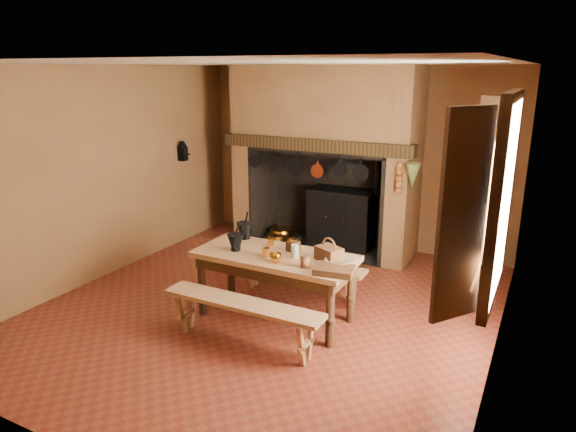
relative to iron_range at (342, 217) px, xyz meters
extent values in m
plane|color=brown|center=(0.04, -2.45, -0.48)|extent=(5.50, 5.50, 0.00)
plane|color=silver|center=(0.04, -2.45, 2.32)|extent=(5.50, 5.50, 0.00)
cube|color=brown|center=(0.04, 0.30, 0.92)|extent=(5.00, 0.02, 2.80)
cube|color=brown|center=(-2.46, -2.45, 0.92)|extent=(0.02, 5.50, 2.80)
cube|color=brown|center=(2.54, -2.45, 0.92)|extent=(0.02, 5.50, 2.80)
cube|color=brown|center=(0.04, -5.20, 0.92)|extent=(5.00, 0.02, 2.80)
cube|color=brown|center=(-1.51, -0.15, 0.92)|extent=(0.30, 0.90, 2.80)
cube|color=brown|center=(0.99, -0.15, 0.92)|extent=(0.30, 0.90, 2.80)
cube|color=brown|center=(-0.26, -0.15, 1.72)|extent=(2.20, 0.90, 1.20)
cube|color=black|center=(-0.26, -0.55, 1.21)|extent=(2.95, 0.22, 0.18)
cube|color=black|center=(-0.26, 0.27, 0.32)|extent=(2.20, 0.06, 1.60)
cube|color=black|center=(-0.26, -0.15, -0.47)|extent=(2.20, 0.90, 0.02)
cube|color=black|center=(-0.01, 0.00, -0.03)|extent=(1.00, 0.50, 0.90)
cube|color=black|center=(-0.01, -0.02, 0.44)|extent=(1.04, 0.54, 0.04)
cube|color=black|center=(-0.01, -0.26, 0.07)|extent=(0.35, 0.02, 0.45)
cylinder|color=black|center=(0.54, 0.00, 0.77)|extent=(0.10, 0.10, 0.70)
cylinder|color=gold|center=(-0.16, -0.28, 0.07)|extent=(0.03, 0.03, 0.03)
cylinder|color=gold|center=(0.14, -0.28, 0.07)|extent=(0.03, 0.03, 0.03)
cylinder|color=gold|center=(-1.01, -0.15, -0.38)|extent=(0.40, 0.40, 0.20)
cylinder|color=gold|center=(-0.96, -0.40, -0.39)|extent=(0.34, 0.34, 0.18)
cube|color=black|center=(-1.21, -0.05, -0.40)|extent=(0.18, 0.18, 0.16)
cone|color=#586630|center=(1.22, -0.66, 0.90)|extent=(0.20, 0.20, 0.35)
cube|color=white|center=(2.52, -2.85, 1.22)|extent=(0.02, 1.00, 1.60)
cube|color=#3A2212|center=(2.49, -2.85, 2.06)|extent=(0.08, 1.16, 0.08)
cube|color=#3A2212|center=(2.49, -2.85, 0.38)|extent=(0.08, 1.16, 0.08)
cube|color=#3A2212|center=(2.29, -3.53, 1.22)|extent=(0.29, 0.39, 1.60)
cube|color=#3A2212|center=(2.29, -2.17, 1.22)|extent=(0.29, 0.39, 1.60)
cube|color=black|center=(-2.38, -0.90, 0.97)|extent=(0.12, 0.12, 0.22)
cone|color=black|center=(-2.38, -0.90, 1.12)|extent=(0.16, 0.16, 0.10)
cylinder|color=black|center=(-2.29, -0.90, 0.97)|extent=(0.12, 0.02, 0.02)
cube|color=tan|center=(0.24, -2.63, 0.26)|extent=(1.79, 0.80, 0.06)
cube|color=#3A2212|center=(0.24, -2.63, 0.16)|extent=(1.67, 0.68, 0.14)
cylinder|color=#3A2212|center=(-0.56, -2.93, -0.13)|extent=(0.09, 0.09, 0.72)
cylinder|color=#3A2212|center=(1.03, -2.93, -0.13)|extent=(0.09, 0.09, 0.72)
cylinder|color=#3A2212|center=(-0.56, -2.33, -0.13)|extent=(0.09, 0.09, 0.72)
cylinder|color=#3A2212|center=(1.03, -2.33, -0.13)|extent=(0.09, 0.09, 0.72)
cube|color=tan|center=(0.24, -3.32, -0.01)|extent=(1.75, 0.31, 0.04)
cube|color=tan|center=(0.24, -1.99, -0.04)|extent=(1.66, 0.29, 0.04)
cylinder|color=black|center=(-0.34, -2.34, 0.31)|extent=(0.12, 0.12, 0.04)
cone|color=black|center=(-0.34, -2.34, 0.41)|extent=(0.20, 0.20, 0.17)
cylinder|color=black|center=(-0.31, -2.34, 0.55)|extent=(0.08, 0.05, 0.16)
cylinder|color=black|center=(-0.21, -2.74, 0.31)|extent=(0.11, 0.11, 0.03)
cone|color=black|center=(-0.21, -2.74, 0.40)|extent=(0.19, 0.19, 0.15)
cylinder|color=black|center=(-0.19, -2.74, 0.54)|extent=(0.08, 0.05, 0.15)
cube|color=#3A2212|center=(0.37, -2.46, 0.35)|extent=(0.14, 0.14, 0.12)
cylinder|color=gold|center=(0.37, -2.46, 0.42)|extent=(0.09, 0.09, 0.03)
cylinder|color=black|center=(0.42, -2.46, 0.46)|extent=(0.10, 0.04, 0.03)
cylinder|color=gold|center=(0.18, -2.74, 0.34)|extent=(0.11, 0.11, 0.10)
cylinder|color=gold|center=(0.05, -2.41, 0.33)|extent=(0.10, 0.10, 0.08)
imported|color=#B8B48D|center=(1.00, -2.61, 0.33)|extent=(0.32, 0.32, 0.07)
cylinder|color=brown|center=(0.70, -2.84, 0.36)|extent=(0.11, 0.11, 0.13)
cylinder|color=beige|center=(0.49, -2.64, 0.37)|extent=(0.11, 0.11, 0.15)
cube|color=#4B2716|center=(0.84, -2.54, 0.37)|extent=(0.32, 0.29, 0.15)
torus|color=#4B2716|center=(0.84, -2.54, 0.44)|extent=(0.20, 0.11, 0.21)
cube|color=#3A2212|center=(1.03, -2.85, 0.32)|extent=(0.43, 0.33, 0.07)
imported|color=gold|center=(0.37, -2.86, 0.34)|extent=(0.15, 0.15, 0.10)
camera|label=1|loc=(2.82, -7.30, 2.26)|focal=32.00mm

